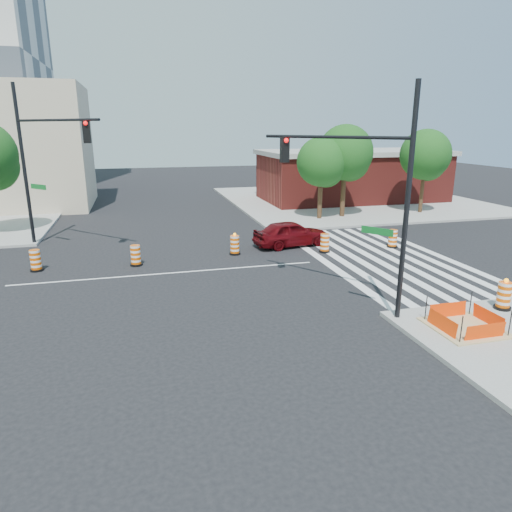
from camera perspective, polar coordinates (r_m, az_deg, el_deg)
The scene contains 18 objects.
ground at distance 21.76m, azimuth -10.74°, elevation -2.12°, with size 120.00×120.00×0.00m, color black.
sidewalk_ne at distance 43.71m, azimuth 11.66°, elevation 6.89°, with size 22.00×22.00×0.15m, color gray.
crosswalk_east at distance 24.91m, azimuth 15.21°, elevation -0.10°, with size 6.75×13.50×0.01m.
lane_centerline at distance 21.76m, azimuth -10.74°, elevation -2.11°, with size 14.00×0.12×0.01m, color silver.
excavation_pit at distance 16.81m, azimuth 24.65°, elevation -7.98°, with size 2.20×2.20×0.90m.
brick_storefront at distance 43.44m, azimuth 11.83°, elevation 9.81°, with size 16.50×8.50×4.60m.
red_coupe at distance 26.20m, azimuth 4.39°, elevation 2.84°, with size 1.75×4.35×1.48m, color #53070B.
signal_pole_se at distance 16.45m, azimuth 13.21°, elevation 9.26°, with size 3.58×4.92×7.87m.
signal_pole_nw at distance 27.30m, azimuth -25.18°, elevation 11.75°, with size 4.65×4.93×8.76m.
pit_drum at distance 19.00m, azimuth 28.57°, elevation -4.45°, with size 0.60×0.60×1.18m.
tree_north_c at distance 33.54m, azimuth 8.21°, elevation 11.22°, with size 3.57×3.52×5.99m.
tree_north_d at distance 34.66m, azimuth 11.11°, elevation 12.19°, with size 4.04×4.02×6.84m.
tree_north_e at distance 37.96m, azimuth 20.42°, elevation 11.46°, with size 3.83×3.83×6.51m.
median_drum_1 at distance 23.98m, azimuth -25.83°, elevation -0.58°, with size 0.60×0.60×1.02m.
median_drum_2 at distance 23.20m, azimuth -14.81°, elevation -0.01°, with size 0.60×0.60×1.02m.
median_drum_3 at distance 24.44m, azimuth -2.67°, elevation 1.32°, with size 0.60×0.60×1.18m.
median_drum_4 at distance 25.13m, azimuth 8.59°, elevation 1.54°, with size 0.60×0.60×1.02m.
median_drum_5 at distance 26.99m, azimuth 16.72°, elevation 2.03°, with size 0.60×0.60×1.02m.
Camera 1 is at (-1.26, -20.70, 6.58)m, focal length 32.00 mm.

